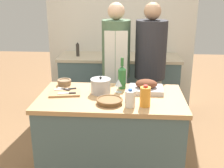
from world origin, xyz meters
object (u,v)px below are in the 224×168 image
Objects in this scene: juice_jug at (145,97)px; condiment_bottle_tall at (152,54)px; cutting_board at (65,93)px; person_cook_guest at (150,68)px; wine_glass_left at (119,83)px; wicker_basket at (109,101)px; mixing_bowl at (64,82)px; wine_bottle_green at (122,77)px; knife_bread at (64,89)px; condiment_bottle_extra at (78,50)px; roasting_pan at (146,87)px; knife_paring at (68,93)px; stock_pot at (101,86)px; knife_chef at (66,89)px; milk_jug at (130,99)px; condiment_bottle_short at (124,51)px; person_cook_aproned at (116,67)px.

juice_jug is 1.68m from condiment_bottle_tall.
person_cook_guest is (0.84, 0.85, 0.03)m from cutting_board.
wicker_basket is at bearing -102.63° from wine_glass_left.
wine_bottle_green reaches higher than mixing_bowl.
knife_bread is 1.48m from condiment_bottle_extra.
knife_bread is at bearing -84.40° from condiment_bottle_extra.
knife_bread is at bearing -177.00° from roasting_pan.
mixing_bowl is 0.74× the size of condiment_bottle_extra.
knife_paring is 1.20m from person_cook_guest.
condiment_bottle_tall reaches higher than knife_bread.
roasting_pan reaches higher than wicker_basket.
person_cook_guest is at bearing 84.65° from juice_jug.
stock_pot is 1.31× the size of mixing_bowl.
juice_jug reaches higher than knife_chef.
person_cook_guest reaches higher than condiment_bottle_tall.
wicker_basket is 0.48m from cutting_board.
condiment_bottle_extra is at bearing 117.43° from wine_bottle_green.
milk_jug is at bearing -18.00° from wicker_basket.
juice_jug is (0.80, -0.49, 0.05)m from mixing_bowl.
condiment_bottle_short reaches higher than milk_jug.
stock_pot is at bearing -112.30° from condiment_bottle_tall.
knife_paring is 1.03× the size of condiment_bottle_tall.
condiment_bottle_short reaches higher than knife_bread.
wine_bottle_green is (-0.21, 0.44, 0.04)m from juice_jug.
wine_bottle_green is (0.19, 0.15, 0.05)m from stock_pot.
mixing_bowl is at bearing 142.83° from milk_jug.
cutting_board is 1.83× the size of knife_paring.
stock_pot is at bearing -96.01° from condiment_bottle_short.
mixing_bowl is 1.08m from person_cook_guest.
roasting_pan is 0.27m from wine_glass_left.
person_cook_aproned is (0.10, 0.82, -0.03)m from stock_pot.
person_cook_guest reaches higher than wine_bottle_green.
stock_pot is 0.62× the size of wine_bottle_green.
condiment_bottle_short reaches higher than mixing_bowl.
condiment_bottle_extra reaches higher than condiment_bottle_short.
condiment_bottle_tall is at bearing 84.44° from juice_jug.
person_cook_aproned is (-0.07, 0.78, -0.05)m from wine_glass_left.
wicker_basket is at bearing -102.81° from wine_bottle_green.
condiment_bottle_tall is at bearing 84.03° from roasting_pan.
roasting_pan is at bearing 11.37° from knife_paring.
stock_pot is 1.58m from condiment_bottle_extra.
wine_glass_left is (0.57, -0.17, 0.06)m from mixing_bowl.
wine_bottle_green is (0.53, 0.20, 0.11)m from cutting_board.
wine_bottle_green is 1.52m from condiment_bottle_extra.
knife_chef is at bearing 109.10° from knife_paring.
knife_chef is at bearing -71.30° from mixing_bowl.
milk_jug is (-0.15, -0.37, 0.02)m from roasting_pan.
person_cook_aproned is at bearing 90.44° from wicker_basket.
condiment_bottle_extra is (-0.10, 1.29, 0.07)m from mixing_bowl.
wine_glass_left is at bearing 77.37° from wicker_basket.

